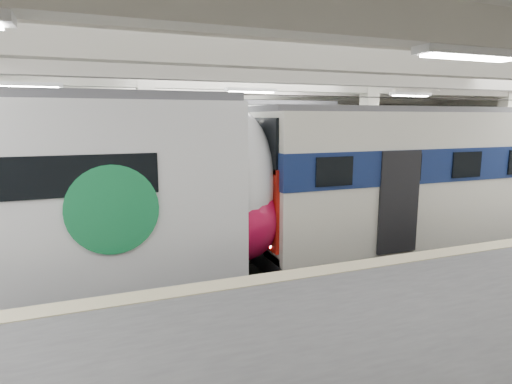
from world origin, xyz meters
name	(u,v)px	position (x,y,z in m)	size (l,w,h in m)	color
station_hall	(309,157)	(0.00, -1.74, 3.24)	(36.00, 24.00, 5.75)	black
older_rer	(452,175)	(6.11, 0.00, 2.33)	(13.44, 2.97, 4.43)	silver
far_train	(139,164)	(-3.03, 5.50, 2.46)	(15.11, 3.26, 4.77)	white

